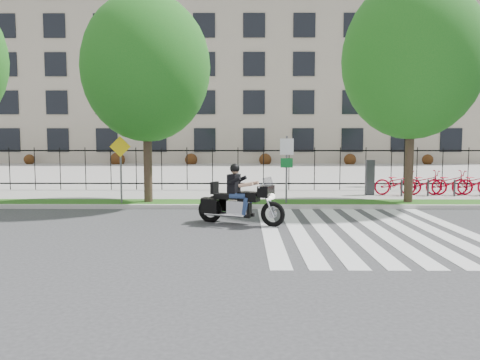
{
  "coord_description": "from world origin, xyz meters",
  "views": [
    {
      "loc": [
        1.47,
        -12.74,
        2.49
      ],
      "look_at": [
        1.35,
        3.0,
        1.14
      ],
      "focal_mm": 35.0,
      "sensor_mm": 36.0,
      "label": 1
    }
  ],
  "objects": [
    {
      "name": "street_tree_1",
      "position": [
        -2.17,
        4.95,
        5.17
      ],
      "size": [
        4.78,
        4.78,
        7.78
      ],
      "color": "#31221B",
      "rests_on": "grass_verge"
    },
    {
      "name": "iron_fence",
      "position": [
        0.0,
        9.2,
        1.15
      ],
      "size": [
        30.0,
        0.06,
        2.0
      ],
      "primitive_type": null,
      "color": "black",
      "rests_on": "sidewalk"
    },
    {
      "name": "ground",
      "position": [
        0.0,
        0.0,
        0.0
      ],
      "size": [
        120.0,
        120.0,
        0.0
      ],
      "primitive_type": "plane",
      "color": "#323234",
      "rests_on": "ground"
    },
    {
      "name": "crosswalk_stripes",
      "position": [
        4.83,
        0.0,
        0.01
      ],
      "size": [
        5.7,
        8.0,
        0.01
      ],
      "primitive_type": null,
      "color": "silver",
      "rests_on": "ground"
    },
    {
      "name": "plaza",
      "position": [
        0.0,
        25.0,
        0.05
      ],
      "size": [
        80.0,
        34.0,
        0.1
      ],
      "primitive_type": "cube",
      "color": "#98948E",
      "rests_on": "ground"
    },
    {
      "name": "sign_pole_warning",
      "position": [
        -3.11,
        4.58,
        1.74
      ],
      "size": [
        0.78,
        0.09,
        2.49
      ],
      "color": "#59595B",
      "rests_on": "grass_verge"
    },
    {
      "name": "sign_pole_regulatory",
      "position": [
        3.06,
        4.58,
        1.74
      ],
      "size": [
        0.5,
        0.09,
        2.5
      ],
      "color": "#59595B",
      "rests_on": "grass_verge"
    },
    {
      "name": "sidewalk",
      "position": [
        0.0,
        7.45,
        0.07
      ],
      "size": [
        60.0,
        3.5,
        0.15
      ],
      "primitive_type": "cube",
      "color": "#98948E",
      "rests_on": "ground"
    },
    {
      "name": "motorcycle_rider",
      "position": [
        1.35,
        0.98,
        0.72
      ],
      "size": [
        2.63,
        1.49,
        2.17
      ],
      "color": "black",
      "rests_on": "ground"
    },
    {
      "name": "lamp_post_right",
      "position": [
        10.0,
        12.0,
        3.21
      ],
      "size": [
        1.06,
        0.7,
        4.25
      ],
      "color": "black",
      "rests_on": "ground"
    },
    {
      "name": "office_building",
      "position": [
        0.0,
        44.92,
        9.97
      ],
      "size": [
        60.0,
        21.9,
        20.15
      ],
      "color": "#AA9E89",
      "rests_on": "ground"
    },
    {
      "name": "grass_verge",
      "position": [
        0.0,
        4.95,
        0.07
      ],
      "size": [
        60.0,
        1.5,
        0.15
      ],
      "primitive_type": "cube",
      "color": "#184D13",
      "rests_on": "ground"
    },
    {
      "name": "street_tree_2",
      "position": [
        7.73,
        4.95,
        5.49
      ],
      "size": [
        5.18,
        5.18,
        8.32
      ],
      "color": "#31221B",
      "rests_on": "grass_verge"
    },
    {
      "name": "curb",
      "position": [
        0.0,
        4.1,
        0.07
      ],
      "size": [
        60.0,
        0.2,
        0.15
      ],
      "primitive_type": "cube",
      "color": "#B9B6AE",
      "rests_on": "ground"
    }
  ]
}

